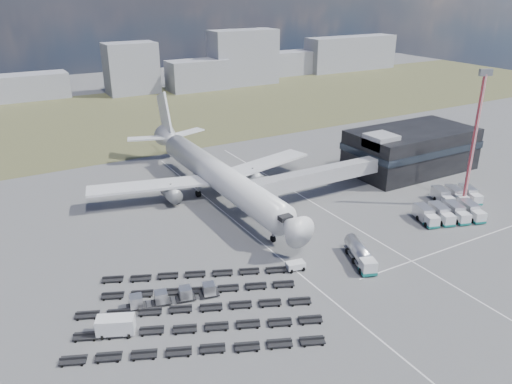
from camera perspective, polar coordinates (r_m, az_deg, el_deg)
ground at (r=81.17m, az=5.32°, el=-8.24°), size 420.00×420.00×0.00m
grass_strip at (r=176.43m, az=-15.69°, el=8.12°), size 420.00×90.00×0.01m
lane_markings at (r=88.50m, az=9.43°, el=-5.69°), size 47.12×110.00×0.01m
terminal at (r=125.15m, az=17.25°, el=4.71°), size 30.40×16.40×11.00m
jet_bridge at (r=102.37m, az=6.22°, el=1.60°), size 30.30×3.80×7.05m
airliner at (r=104.35m, az=-4.76°, el=2.20°), size 51.59×64.53×17.62m
skyline at (r=213.78m, az=-18.62°, el=12.31°), size 328.52×27.68×23.69m
fuel_tanker at (r=82.30m, az=11.82°, el=-6.99°), size 5.46×9.54×3.01m
pushback_tug at (r=79.34m, az=4.53°, el=-8.43°), size 3.16×2.13×1.35m
utility_van at (r=68.20m, az=-15.74°, el=-14.52°), size 5.21×3.91×2.50m
catering_truck at (r=107.05m, az=-1.59°, el=0.60°), size 4.69×6.61×2.81m
service_trucks_near at (r=101.61m, az=21.19°, el=-2.26°), size 13.24×9.86×2.62m
service_trucks_far at (r=110.79m, az=21.92°, el=-0.36°), size 9.98×8.77×2.53m
uld_row at (r=72.51m, az=-9.43°, el=-11.60°), size 13.07×4.49×1.80m
baggage_dollies at (r=70.75m, az=-6.90°, el=-13.10°), size 36.11×29.74×0.75m
floodlight_mast at (r=105.43m, az=23.64°, el=5.39°), size 2.59×2.11×27.33m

